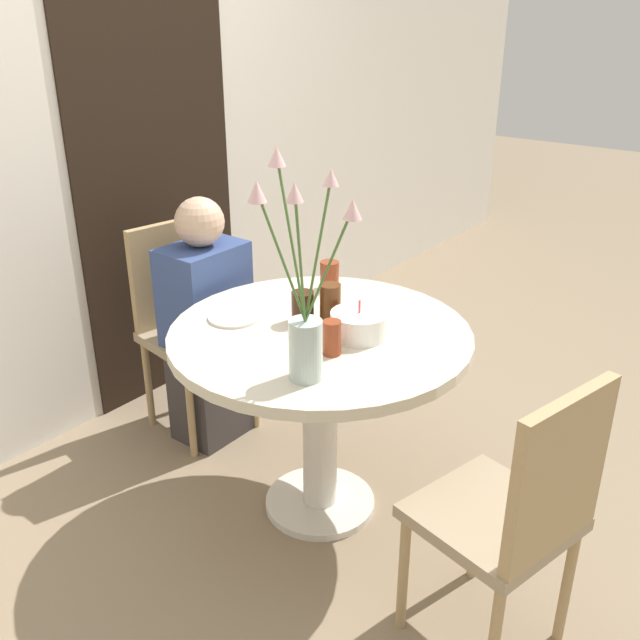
# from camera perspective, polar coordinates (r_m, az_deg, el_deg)

# --- Properties ---
(ground_plane) EXTENTS (16.00, 16.00, 0.00)m
(ground_plane) POSITION_cam_1_polar(r_m,az_deg,el_deg) (2.86, 0.00, -14.56)
(ground_plane) COLOR #89755B
(wall_back) EXTENTS (8.00, 0.05, 2.60)m
(wall_back) POSITION_cam_1_polar(r_m,az_deg,el_deg) (3.19, -18.58, 14.16)
(wall_back) COLOR silver
(wall_back) RESTS_ON ground_plane
(doorway_panel) EXTENTS (0.90, 0.01, 2.05)m
(doorway_panel) POSITION_cam_1_polar(r_m,az_deg,el_deg) (3.42, -12.87, 10.69)
(doorway_panel) COLOR black
(doorway_panel) RESTS_ON ground_plane
(dining_table) EXTENTS (1.05, 1.05, 0.75)m
(dining_table) POSITION_cam_1_polar(r_m,az_deg,el_deg) (2.53, 0.00, -3.91)
(dining_table) COLOR beige
(dining_table) RESTS_ON ground_plane
(chair_left_flank) EXTENTS (0.46, 0.46, 0.93)m
(chair_left_flank) POSITION_cam_1_polar(r_m,az_deg,el_deg) (3.18, -10.66, 0.36)
(chair_left_flank) COLOR #9E896B
(chair_left_flank) RESTS_ON ground_plane
(chair_right_flank) EXTENTS (0.48, 0.48, 0.93)m
(chair_right_flank) POSITION_cam_1_polar(r_m,az_deg,el_deg) (2.08, 15.57, -14.33)
(chair_right_flank) COLOR #9E896B
(chair_right_flank) RESTS_ON ground_plane
(birthday_cake) EXTENTS (0.20, 0.20, 0.13)m
(birthday_cake) POSITION_cam_1_polar(r_m,az_deg,el_deg) (2.41, 3.14, -0.36)
(birthday_cake) COLOR white
(birthday_cake) RESTS_ON dining_table
(flower_vase) EXTENTS (0.24, 0.28, 0.69)m
(flower_vase) POSITION_cam_1_polar(r_m,az_deg,el_deg) (2.05, -1.27, 0.75)
(flower_vase) COLOR #B2C6C1
(flower_vase) RESTS_ON dining_table
(side_plate) EXTENTS (0.19, 0.19, 0.01)m
(side_plate) POSITION_cam_1_polar(r_m,az_deg,el_deg) (2.57, -6.87, 0.22)
(side_plate) COLOR silver
(side_plate) RESTS_ON dining_table
(drink_glass_0) EXTENTS (0.07, 0.07, 0.14)m
(drink_glass_0) POSITION_cam_1_polar(r_m,az_deg,el_deg) (2.51, 0.83, 1.36)
(drink_glass_0) COLOR #51280F
(drink_glass_0) RESTS_ON dining_table
(drink_glass_1) EXTENTS (0.08, 0.08, 0.11)m
(drink_glass_1) POSITION_cam_1_polar(r_m,az_deg,el_deg) (2.51, -1.39, 1.06)
(drink_glass_1) COLOR #33190C
(drink_glass_1) RESTS_ON dining_table
(drink_glass_2) EXTENTS (0.07, 0.07, 0.11)m
(drink_glass_2) POSITION_cam_1_polar(r_m,az_deg,el_deg) (2.80, 0.77, 3.60)
(drink_glass_2) COLOR maroon
(drink_glass_2) RESTS_ON dining_table
(drink_glass_3) EXTENTS (0.06, 0.06, 0.12)m
(drink_glass_3) POSITION_cam_1_polar(r_m,az_deg,el_deg) (2.28, 0.96, -1.43)
(drink_glass_3) COLOR maroon
(drink_glass_3) RESTS_ON dining_table
(person_guest) EXTENTS (0.34, 0.24, 1.09)m
(person_guest) POSITION_cam_1_polar(r_m,az_deg,el_deg) (3.06, -9.00, -0.81)
(person_guest) COLOR #383333
(person_guest) RESTS_ON ground_plane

